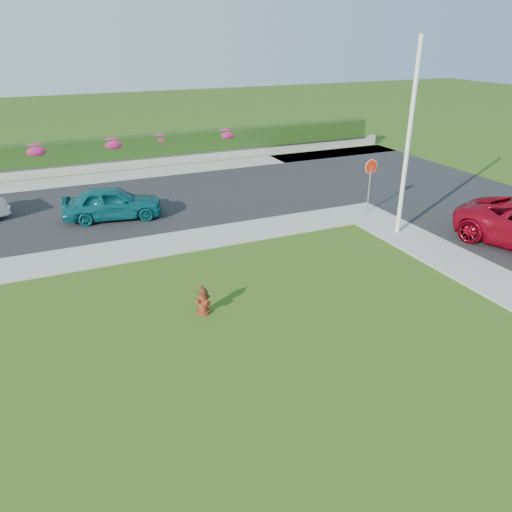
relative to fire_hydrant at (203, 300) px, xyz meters
name	(u,v)px	position (x,y,z in m)	size (l,w,h in m)	color
ground	(334,384)	(1.61, -3.94, -0.39)	(120.00, 120.00, 0.00)	black
street_far	(47,215)	(-3.39, 10.06, -0.37)	(26.00, 8.00, 0.04)	black
sidewalk_far	(23,267)	(-4.39, 5.06, -0.37)	(24.00, 2.00, 0.04)	gray
curb_corner	(361,213)	(8.61, 5.06, -0.37)	(2.00, 2.00, 0.04)	gray
sidewalk_beyond	(123,176)	(0.61, 15.06, -0.37)	(34.00, 2.00, 0.04)	gray
retaining_wall	(117,164)	(0.61, 16.56, -0.09)	(34.00, 0.40, 0.60)	gray
hedge	(115,148)	(0.61, 16.66, 0.76)	(32.00, 0.90, 1.10)	black
fire_hydrant	(203,300)	(0.00, 0.00, 0.00)	(0.43, 0.41, 0.83)	#59150D
sedan_teal	(112,203)	(-0.93, 8.50, 0.30)	(1.55, 3.86, 1.31)	#0B505A
utility_pole	(408,141)	(8.53, 2.64, 3.03)	(0.16, 0.16, 6.84)	silver
stop_sign	(371,174)	(8.89, 5.06, 1.25)	(0.61, 0.06, 2.25)	slate
flower_clump_c	(36,150)	(-3.34, 16.56, 1.02)	(1.44, 0.93, 0.72)	#A91D5F
flower_clump_d	(112,144)	(0.47, 16.56, 1.03)	(1.42, 0.91, 0.71)	#A91D5F
flower_clump_e	(160,139)	(3.06, 16.56, 1.08)	(1.16, 0.75, 0.58)	#A91D5F
flower_clump_f	(226,134)	(6.98, 16.56, 1.04)	(1.37, 0.88, 0.68)	#A91D5F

